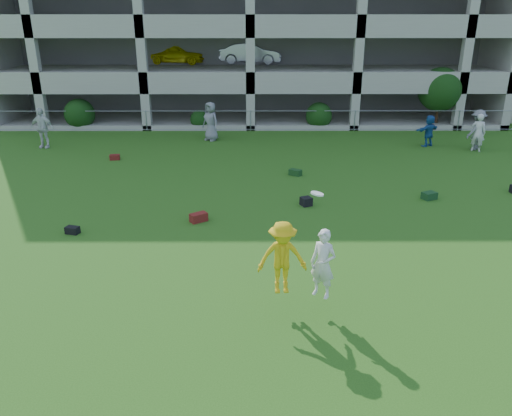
{
  "coord_description": "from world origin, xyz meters",
  "views": [
    {
      "loc": [
        0.18,
        -9.56,
        6.27
      ],
      "look_at": [
        0.24,
        3.0,
        1.4
      ],
      "focal_mm": 35.0,
      "sensor_mm": 36.0,
      "label": 1
    }
  ],
  "objects_px": {
    "bystander_c": "(211,121)",
    "crate_d": "(306,201)",
    "bystander_d": "(429,131)",
    "bystander_f": "(477,130)",
    "bystander_e": "(478,133)",
    "bystander_b": "(42,128)",
    "frisbee_contest": "(292,259)",
    "parking_garage": "(251,19)"
  },
  "relations": [
    {
      "from": "bystander_c",
      "to": "crate_d",
      "type": "xyz_separation_m",
      "value": [
        4.13,
        -9.85,
        -0.86
      ]
    },
    {
      "from": "bystander_d",
      "to": "bystander_f",
      "type": "xyz_separation_m",
      "value": [
        2.13,
        -0.71,
        0.19
      ]
    },
    {
      "from": "bystander_c",
      "to": "crate_d",
      "type": "distance_m",
      "value": 10.71
    },
    {
      "from": "bystander_e",
      "to": "crate_d",
      "type": "height_order",
      "value": "bystander_e"
    },
    {
      "from": "bystander_c",
      "to": "crate_d",
      "type": "bearing_deg",
      "value": -29.46
    },
    {
      "from": "bystander_b",
      "to": "bystander_d",
      "type": "distance_m",
      "value": 19.49
    },
    {
      "from": "bystander_b",
      "to": "bystander_e",
      "type": "height_order",
      "value": "bystander_b"
    },
    {
      "from": "crate_d",
      "to": "bystander_c",
      "type": "bearing_deg",
      "value": 112.75
    },
    {
      "from": "frisbee_contest",
      "to": "bystander_e",
      "type": "bearing_deg",
      "value": 54.51
    },
    {
      "from": "crate_d",
      "to": "frisbee_contest",
      "type": "height_order",
      "value": "frisbee_contest"
    },
    {
      "from": "bystander_c",
      "to": "frisbee_contest",
      "type": "distance_m",
      "value": 16.83
    },
    {
      "from": "frisbee_contest",
      "to": "bystander_b",
      "type": "bearing_deg",
      "value": 127.32
    },
    {
      "from": "bystander_c",
      "to": "bystander_d",
      "type": "height_order",
      "value": "bystander_c"
    },
    {
      "from": "bystander_d",
      "to": "bystander_f",
      "type": "bearing_deg",
      "value": 130.65
    },
    {
      "from": "parking_garage",
      "to": "bystander_d",
      "type": "bearing_deg",
      "value": -53.64
    },
    {
      "from": "bystander_f",
      "to": "frisbee_contest",
      "type": "distance_m",
      "value": 17.72
    },
    {
      "from": "bystander_e",
      "to": "crate_d",
      "type": "relative_size",
      "value": 5.29
    },
    {
      "from": "bystander_b",
      "to": "bystander_c",
      "type": "distance_m",
      "value": 8.45
    },
    {
      "from": "bystander_b",
      "to": "bystander_e",
      "type": "xyz_separation_m",
      "value": [
        21.54,
        -0.8,
        -0.08
      ]
    },
    {
      "from": "bystander_e",
      "to": "bystander_f",
      "type": "relative_size",
      "value": 0.94
    },
    {
      "from": "crate_d",
      "to": "frisbee_contest",
      "type": "distance_m",
      "value": 6.86
    },
    {
      "from": "bystander_e",
      "to": "bystander_c",
      "type": "bearing_deg",
      "value": 23.54
    },
    {
      "from": "bystander_b",
      "to": "bystander_d",
      "type": "xyz_separation_m",
      "value": [
        19.49,
        0.22,
        -0.21
      ]
    },
    {
      "from": "parking_garage",
      "to": "bystander_e",
      "type": "bearing_deg",
      "value": -50.19
    },
    {
      "from": "bystander_f",
      "to": "crate_d",
      "type": "relative_size",
      "value": 5.65
    },
    {
      "from": "bystander_d",
      "to": "parking_garage",
      "type": "distance_m",
      "value": 16.18
    },
    {
      "from": "bystander_f",
      "to": "parking_garage",
      "type": "distance_m",
      "value": 17.91
    },
    {
      "from": "bystander_e",
      "to": "crate_d",
      "type": "distance_m",
      "value": 11.81
    },
    {
      "from": "bystander_b",
      "to": "frisbee_contest",
      "type": "xyz_separation_m",
      "value": [
        11.42,
        -14.99,
        0.3
      ]
    },
    {
      "from": "parking_garage",
      "to": "bystander_b",
      "type": "bearing_deg",
      "value": -129.67
    },
    {
      "from": "bystander_d",
      "to": "frisbee_contest",
      "type": "xyz_separation_m",
      "value": [
        -8.06,
        -15.2,
        0.51
      ]
    },
    {
      "from": "bystander_b",
      "to": "bystander_e",
      "type": "bearing_deg",
      "value": 3.0
    },
    {
      "from": "bystander_d",
      "to": "crate_d",
      "type": "height_order",
      "value": "bystander_d"
    },
    {
      "from": "bystander_b",
      "to": "bystander_c",
      "type": "relative_size",
      "value": 0.99
    },
    {
      "from": "bystander_f",
      "to": "frisbee_contest",
      "type": "relative_size",
      "value": 0.79
    },
    {
      "from": "bystander_d",
      "to": "bystander_e",
      "type": "distance_m",
      "value": 2.29
    },
    {
      "from": "bystander_e",
      "to": "crate_d",
      "type": "bearing_deg",
      "value": 73.1
    },
    {
      "from": "frisbee_contest",
      "to": "crate_d",
      "type": "bearing_deg",
      "value": 81.38
    },
    {
      "from": "crate_d",
      "to": "bystander_f",
      "type": "bearing_deg",
      "value": 40.4
    },
    {
      "from": "crate_d",
      "to": "frisbee_contest",
      "type": "xyz_separation_m",
      "value": [
        -1.01,
        -6.69,
        1.15
      ]
    },
    {
      "from": "bystander_e",
      "to": "bystander_d",
      "type": "bearing_deg",
      "value": 7.18
    },
    {
      "from": "bystander_b",
      "to": "bystander_f",
      "type": "relative_size",
      "value": 1.01
    }
  ]
}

